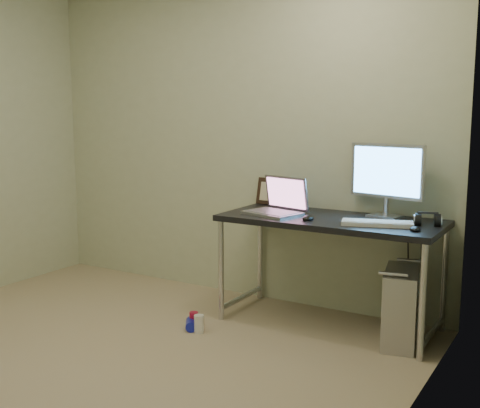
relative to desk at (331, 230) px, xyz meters
name	(u,v)px	position (x,y,z in m)	size (l,w,h in m)	color
floor	(75,371)	(-0.95, -1.43, -0.66)	(3.50, 3.50, 0.00)	tan
wall_back	(235,137)	(-0.95, 0.32, 0.59)	(3.50, 0.02, 2.50)	beige
wall_right	(386,166)	(0.80, -1.43, 0.59)	(0.02, 3.50, 2.50)	beige
desk	(331,230)	(0.00, 0.00, 0.00)	(1.47, 0.64, 0.75)	black
tower_computer	(401,306)	(0.51, -0.07, -0.43)	(0.29, 0.49, 0.51)	#ACADB1
cable_a	(408,268)	(0.46, 0.27, -0.26)	(0.01, 0.01, 0.70)	black
cable_b	(421,274)	(0.55, 0.25, -0.28)	(0.01, 0.01, 0.72)	black
can_red	(194,320)	(-0.77, -0.52, -0.61)	(0.06, 0.06, 0.11)	#BA1237
can_white	(199,324)	(-0.68, -0.58, -0.61)	(0.07, 0.07, 0.12)	white
can_blue	(191,324)	(-0.76, -0.55, -0.63)	(0.07, 0.07, 0.13)	#1820C0
laptop	(278,205)	(-0.38, -0.04, 0.14)	(0.43, 0.38, 0.25)	silver
monitor	(387,175)	(0.31, 0.21, 0.37)	(0.52, 0.19, 0.49)	silver
keyboard	(377,223)	(0.35, -0.10, 0.10)	(0.44, 0.14, 0.03)	white
mouse_right	(415,228)	(0.60, -0.15, 0.10)	(0.06, 0.10, 0.03)	black
mouse_left	(308,217)	(-0.10, -0.15, 0.10)	(0.07, 0.12, 0.04)	black
headphones	(428,221)	(0.62, 0.06, 0.11)	(0.18, 0.10, 0.11)	black
picture_frame	(272,192)	(-0.60, 0.29, 0.19)	(0.25, 0.03, 0.20)	black
webcam	(293,196)	(-0.40, 0.24, 0.17)	(0.05, 0.04, 0.12)	silver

